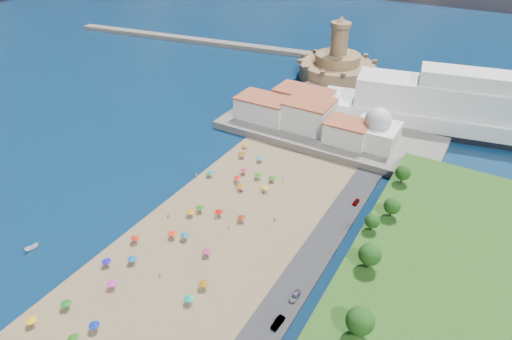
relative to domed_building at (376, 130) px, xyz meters
The scene contains 13 objects.
ground 77.60m from the domed_building, 112.91° to the right, with size 700.00×700.00×0.00m, color #071938.
terrace 21.44m from the domed_building, behind, with size 90.00×36.00×3.00m, color #59544C.
jetty 56.51m from the domed_building, 138.62° to the left, with size 18.00×70.00×2.40m, color #59544C.
breakwater 162.43m from the domed_building, 149.64° to the left, with size 200.00×7.00×2.60m, color #59544C.
waterfront_buildings 33.17m from the domed_building, behind, with size 57.00×29.00×11.00m.
domed_building is the anchor object (origin of this frame).
fortress 79.11m from the domed_building, 122.08° to the left, with size 40.00×40.00×32.40m.
cruise_ship 54.31m from the domed_building, 42.22° to the left, with size 147.79×48.54×31.97m.
beach_parasols 90.73m from the domed_building, 110.16° to the right, with size 30.94×116.38×2.20m.
beachgoers 68.72m from the domed_building, 116.14° to the right, with size 36.27×89.52×1.86m.
moored_boats 130.36m from the domed_building, 117.94° to the right, with size 11.12×25.91×1.63m.
parked_cars 83.61m from the domed_building, 85.87° to the right, with size 2.37×72.13×1.45m.
hillside_trees 86.02m from the domed_building, 77.31° to the right, with size 13.19×110.57×7.77m.
Camera 1 is at (63.84, -76.60, 84.37)m, focal length 30.00 mm.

